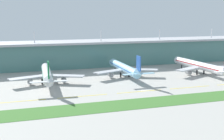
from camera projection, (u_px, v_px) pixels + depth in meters
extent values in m
plane|color=#A8A59E|center=(143.00, 90.00, 182.00)|extent=(600.00, 600.00, 0.00)
cube|color=slate|center=(99.00, 54.00, 270.77)|extent=(280.00, 28.00, 20.28)
cube|color=#B2B2B7|center=(99.00, 42.00, 268.79)|extent=(288.00, 34.00, 1.80)
cylinder|color=silver|center=(34.00, 37.00, 245.70)|extent=(0.90, 0.90, 9.00)
cylinder|color=silver|center=(101.00, 36.00, 262.58)|extent=(0.90, 0.90, 9.00)
cylinder|color=silver|center=(160.00, 35.00, 279.46)|extent=(0.90, 0.90, 9.00)
cylinder|color=silver|center=(212.00, 33.00, 296.35)|extent=(0.90, 0.90, 9.00)
cylinder|color=silver|center=(47.00, 73.00, 200.24)|extent=(9.30, 55.34, 5.80)
cone|color=silver|center=(45.00, 66.00, 228.41)|extent=(5.75, 4.34, 5.51)
cone|color=silver|center=(49.00, 81.00, 170.90)|extent=(5.34, 6.93, 5.72)
cube|color=#146B38|center=(48.00, 70.00, 170.69)|extent=(1.11, 6.43, 9.50)
cube|color=silver|center=(39.00, 82.00, 170.08)|extent=(10.18, 3.83, 0.36)
cube|color=silver|center=(59.00, 81.00, 172.74)|extent=(10.18, 3.83, 0.36)
cube|color=#B7BABF|center=(28.00, 78.00, 193.36)|extent=(24.92, 14.01, 0.70)
cylinder|color=gray|center=(30.00, 81.00, 195.53)|extent=(3.48, 4.69, 3.20)
cube|color=#B7BABF|center=(66.00, 76.00, 199.15)|extent=(24.58, 16.52, 0.70)
cylinder|color=gray|center=(64.00, 80.00, 200.74)|extent=(3.48, 4.69, 3.20)
cylinder|color=black|center=(46.00, 75.00, 220.78)|extent=(0.70, 0.70, 3.60)
cylinder|color=black|center=(42.00, 82.00, 197.45)|extent=(1.10, 1.10, 3.60)
cylinder|color=black|center=(52.00, 81.00, 198.99)|extent=(1.10, 1.10, 3.60)
cube|color=#146B38|center=(47.00, 73.00, 200.17)|extent=(8.99, 49.85, 0.60)
cylinder|color=#9ED1EA|center=(124.00, 68.00, 221.81)|extent=(6.63, 54.35, 5.80)
cone|color=#9ED1EA|center=(112.00, 62.00, 249.22)|extent=(5.57, 4.08, 5.51)
cone|color=#9ED1EA|center=(139.00, 74.00, 193.24)|extent=(5.03, 6.70, 5.72)
cube|color=#2D5BB7|center=(139.00, 63.00, 193.03)|extent=(0.80, 6.41, 9.50)
cube|color=#9ED1EA|center=(131.00, 74.00, 192.17)|extent=(10.05, 3.35, 0.36)
cube|color=#9ED1EA|center=(147.00, 73.00, 195.33)|extent=(10.05, 3.35, 0.36)
cube|color=#B7BABF|center=(109.00, 71.00, 214.44)|extent=(24.84, 14.99, 0.70)
cylinder|color=gray|center=(111.00, 75.00, 216.64)|extent=(3.27, 4.55, 3.20)
cube|color=#B7BABF|center=(141.00, 70.00, 221.33)|extent=(24.76, 15.59, 0.70)
cylinder|color=gray|center=(139.00, 73.00, 222.84)|extent=(3.27, 4.55, 3.20)
cylinder|color=black|center=(115.00, 69.00, 241.80)|extent=(0.70, 0.70, 3.60)
cylinder|color=black|center=(121.00, 75.00, 218.91)|extent=(1.10, 1.10, 3.60)
cylinder|color=black|center=(129.00, 75.00, 220.75)|extent=(1.10, 1.10, 3.60)
cube|color=#2D5BB7|center=(124.00, 67.00, 221.74)|extent=(6.58, 48.92, 0.60)
cylinder|color=white|center=(198.00, 65.00, 232.54)|extent=(8.86, 59.40, 5.80)
cone|color=white|center=(176.00, 60.00, 261.58)|extent=(5.71, 4.28, 5.51)
cube|color=white|center=(221.00, 72.00, 200.93)|extent=(10.15, 3.71, 0.36)
cube|color=#B7BABF|center=(188.00, 69.00, 224.51)|extent=(24.63, 16.30, 0.70)
cylinder|color=gray|center=(188.00, 72.00, 226.76)|extent=(3.43, 4.66, 3.20)
cube|color=#B7BABF|center=(215.00, 67.00, 232.90)|extent=(24.91, 14.25, 0.70)
cylinder|color=gray|center=(212.00, 70.00, 234.31)|extent=(3.43, 4.66, 3.20)
cylinder|color=black|center=(182.00, 67.00, 253.79)|extent=(0.70, 0.70, 3.60)
cylinder|color=black|center=(197.00, 72.00, 229.50)|extent=(1.10, 1.10, 3.60)
cylinder|color=black|center=(204.00, 72.00, 231.74)|extent=(1.10, 1.10, 3.60)
cube|color=red|center=(198.00, 65.00, 232.47)|extent=(8.60, 53.49, 0.60)
cube|color=yellow|center=(19.00, 101.00, 158.69)|extent=(28.00, 0.70, 0.04)
cube|color=yellow|center=(83.00, 96.00, 168.95)|extent=(28.00, 0.70, 0.04)
cube|color=yellow|center=(139.00, 92.00, 179.20)|extent=(28.00, 0.70, 0.04)
cube|color=yellow|center=(190.00, 87.00, 189.45)|extent=(28.00, 0.70, 0.04)
cube|color=#3D702D|center=(162.00, 101.00, 158.99)|extent=(300.00, 18.00, 0.10)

